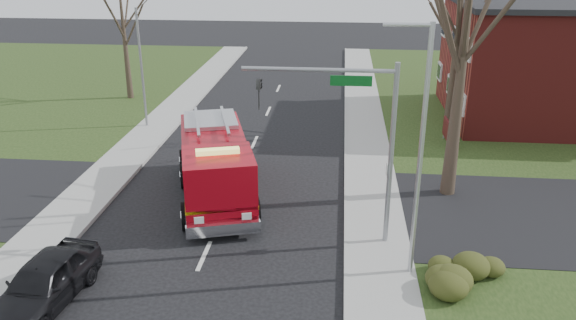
{
  "coord_description": "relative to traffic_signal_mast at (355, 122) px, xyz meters",
  "views": [
    {
      "loc": [
        4.64,
        -17.02,
        10.62
      ],
      "look_at": [
        2.59,
        4.54,
        2.0
      ],
      "focal_mm": 35.0,
      "sensor_mm": 36.0,
      "label": 1
    }
  ],
  "objects": [
    {
      "name": "bare_tree_left",
      "position": [
        -15.21,
        18.5,
        0.86
      ],
      "size": [
        4.5,
        4.5,
        9.0
      ],
      "color": "#32281D",
      "rests_on": "ground"
    },
    {
      "name": "bare_tree_far",
      "position": [
        5.79,
        13.5,
        1.78
      ],
      "size": [
        5.25,
        5.25,
        10.5
      ],
      "color": "#32281D",
      "rests_on": "ground"
    },
    {
      "name": "sidewalk_right",
      "position": [
        0.99,
        -1.5,
        -4.63
      ],
      "size": [
        2.4,
        80.0,
        0.15
      ],
      "primitive_type": "cube",
      "color": "#A0A09A",
      "rests_on": "ground"
    },
    {
      "name": "utility_pole_far",
      "position": [
        -12.01,
        12.5,
        -1.21
      ],
      "size": [
        0.14,
        0.14,
        7.0
      ],
      "primitive_type": "cylinder",
      "color": "gray",
      "rests_on": "ground"
    },
    {
      "name": "hedge_corner",
      "position": [
        3.79,
        -2.5,
        -4.13
      ],
      "size": [
        2.8,
        2.0,
        0.9
      ],
      "primitive_type": "ellipsoid",
      "color": "#313A15",
      "rests_on": "lawn_right"
    },
    {
      "name": "health_center_sign",
      "position": [
        5.29,
        11.0,
        -3.83
      ],
      "size": [
        0.12,
        2.0,
        1.4
      ],
      "color": "#4D1212",
      "rests_on": "ground"
    },
    {
      "name": "bare_tree_near",
      "position": [
        4.29,
        4.5,
        2.71
      ],
      "size": [
        6.0,
        6.0,
        12.0
      ],
      "color": "#32281D",
      "rests_on": "ground"
    },
    {
      "name": "traffic_signal_mast",
      "position": [
        0.0,
        0.0,
        0.0
      ],
      "size": [
        5.29,
        0.18,
        6.8
      ],
      "color": "gray",
      "rests_on": "ground"
    },
    {
      "name": "ground",
      "position": [
        -5.21,
        -1.5,
        -4.71
      ],
      "size": [
        120.0,
        120.0,
        0.0
      ],
      "primitive_type": "plane",
      "color": "black",
      "rests_on": "ground"
    },
    {
      "name": "streetlight_pole",
      "position": [
        1.93,
        -2.0,
        -0.16
      ],
      "size": [
        1.48,
        0.16,
        8.4
      ],
      "color": "#B7BABF",
      "rests_on": "ground"
    },
    {
      "name": "fire_engine",
      "position": [
        -5.77,
        3.26,
        -3.25
      ],
      "size": [
        4.87,
        8.44,
        3.22
      ],
      "rotation": [
        0.0,
        0.0,
        0.28
      ],
      "color": "#9D0712",
      "rests_on": "ground"
    },
    {
      "name": "parked_car_maroon",
      "position": [
        -9.41,
        -4.68,
        -3.95
      ],
      "size": [
        2.26,
        4.64,
        1.52
      ],
      "primitive_type": "imported",
      "rotation": [
        0.0,
        0.0,
        -0.11
      ],
      "color": "black",
      "rests_on": "ground"
    },
    {
      "name": "sidewalk_left",
      "position": [
        -11.41,
        -1.5,
        -4.63
      ],
      "size": [
        2.4,
        80.0,
        0.15
      ],
      "primitive_type": "cube",
      "color": "#A0A09A",
      "rests_on": "ground"
    }
  ]
}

